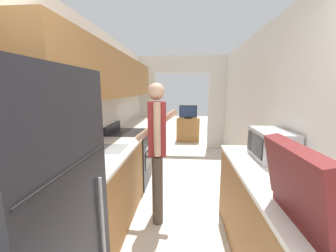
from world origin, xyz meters
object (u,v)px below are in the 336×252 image
at_px(range_oven, 130,157).
at_px(microwave, 271,145).
at_px(refrigerator, 19,232).
at_px(suitcase, 321,202).
at_px(tv_cabinet, 188,130).
at_px(person, 157,149).
at_px(television, 188,112).

relative_size(range_oven, microwave, 1.99).
height_order(refrigerator, range_oven, refrigerator).
bearing_deg(suitcase, tv_cabinet, 96.45).
relative_size(person, suitcase, 2.83).
height_order(person, tv_cabinet, person).
bearing_deg(refrigerator, television, 79.38).
relative_size(refrigerator, person, 1.03).
height_order(refrigerator, suitcase, refrigerator).
height_order(tv_cabinet, television, television).
xyz_separation_m(range_oven, tv_cabinet, (1.05, 3.03, -0.09)).
relative_size(suitcase, microwave, 1.14).
bearing_deg(person, suitcase, -150.92).
bearing_deg(television, suitcase, -83.50).
xyz_separation_m(tv_cabinet, television, (-0.00, -0.04, 0.56)).
bearing_deg(refrigerator, tv_cabinet, 79.46).
distance_m(refrigerator, television, 5.51).
height_order(refrigerator, tv_cabinet, refrigerator).
distance_m(refrigerator, range_oven, 2.46).
relative_size(refrigerator, tv_cabinet, 2.38).
xyz_separation_m(person, microwave, (1.23, -0.23, 0.14)).
bearing_deg(refrigerator, person, 68.66).
bearing_deg(range_oven, microwave, -33.44).
bearing_deg(television, range_oven, -109.37).
relative_size(range_oven, tv_cabinet, 1.43).
relative_size(refrigerator, range_oven, 1.66).
height_order(person, television, person).
distance_m(person, tv_cabinet, 4.07).
xyz_separation_m(refrigerator, range_oven, (-0.03, 2.43, -0.41)).
height_order(person, microwave, person).
bearing_deg(suitcase, person, 128.40).
relative_size(tv_cabinet, television, 1.36).
height_order(range_oven, tv_cabinet, range_oven).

